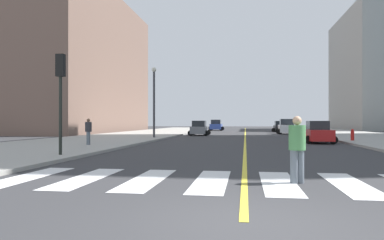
{
  "coord_description": "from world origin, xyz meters",
  "views": [
    {
      "loc": [
        0.03,
        -6.01,
        1.65
      ],
      "look_at": [
        -4.4,
        24.35,
        1.74
      ],
      "focal_mm": 34.32,
      "sensor_mm": 36.0,
      "label": 1
    }
  ],
  "objects_px": {
    "car_gray_second": "(199,129)",
    "fire_hydrant": "(352,135)",
    "traffic_light_far_corner": "(61,84)",
    "pedestrian_crossing": "(297,146)",
    "car_blue_nearest": "(216,125)",
    "car_black_third": "(280,127)",
    "pedestrian_walking_west": "(88,130)",
    "street_lamp": "(154,95)",
    "car_red_fifth": "(318,133)",
    "car_white_fourth": "(287,127)"
  },
  "relations": [
    {
      "from": "pedestrian_walking_west",
      "to": "car_blue_nearest",
      "type": "bearing_deg",
      "value": -14.18
    },
    {
      "from": "traffic_light_far_corner",
      "to": "car_white_fourth",
      "type": "bearing_deg",
      "value": 67.56
    },
    {
      "from": "car_gray_second",
      "to": "car_red_fifth",
      "type": "relative_size",
      "value": 1.02
    },
    {
      "from": "car_white_fourth",
      "to": "car_red_fifth",
      "type": "height_order",
      "value": "car_white_fourth"
    },
    {
      "from": "car_blue_nearest",
      "to": "car_white_fourth",
      "type": "xyz_separation_m",
      "value": [
        10.26,
        -16.1,
        0.01
      ]
    },
    {
      "from": "fire_hydrant",
      "to": "traffic_light_far_corner",
      "type": "bearing_deg",
      "value": -138.37
    },
    {
      "from": "car_black_third",
      "to": "traffic_light_far_corner",
      "type": "distance_m",
      "value": 43.27
    },
    {
      "from": "traffic_light_far_corner",
      "to": "car_gray_second",
      "type": "bearing_deg",
      "value": 83.66
    },
    {
      "from": "car_white_fourth",
      "to": "pedestrian_walking_west",
      "type": "bearing_deg",
      "value": 60.99
    },
    {
      "from": "car_white_fourth",
      "to": "pedestrian_walking_west",
      "type": "distance_m",
      "value": 29.82
    },
    {
      "from": "car_white_fourth",
      "to": "street_lamp",
      "type": "height_order",
      "value": "street_lamp"
    },
    {
      "from": "fire_hydrant",
      "to": "street_lamp",
      "type": "bearing_deg",
      "value": 170.06
    },
    {
      "from": "car_black_third",
      "to": "car_red_fifth",
      "type": "relative_size",
      "value": 1.01
    },
    {
      "from": "pedestrian_crossing",
      "to": "car_white_fourth",
      "type": "bearing_deg",
      "value": 60.68
    },
    {
      "from": "car_red_fifth",
      "to": "pedestrian_crossing",
      "type": "height_order",
      "value": "pedestrian_crossing"
    },
    {
      "from": "traffic_light_far_corner",
      "to": "pedestrian_crossing",
      "type": "distance_m",
      "value": 11.18
    },
    {
      "from": "car_gray_second",
      "to": "car_white_fourth",
      "type": "height_order",
      "value": "car_white_fourth"
    },
    {
      "from": "car_gray_second",
      "to": "pedestrian_walking_west",
      "type": "xyz_separation_m",
      "value": [
        -4.61,
        -19.79,
        0.27
      ]
    },
    {
      "from": "car_gray_second",
      "to": "pedestrian_crossing",
      "type": "relative_size",
      "value": 2.13
    },
    {
      "from": "pedestrian_crossing",
      "to": "street_lamp",
      "type": "relative_size",
      "value": 0.28
    },
    {
      "from": "car_gray_second",
      "to": "car_red_fifth",
      "type": "xyz_separation_m",
      "value": [
        10.63,
        -13.19,
        -0.01
      ]
    },
    {
      "from": "car_gray_second",
      "to": "car_black_third",
      "type": "xyz_separation_m",
      "value": [
        10.38,
        14.64,
        -0.01
      ]
    },
    {
      "from": "car_gray_second",
      "to": "fire_hydrant",
      "type": "distance_m",
      "value": 17.95
    },
    {
      "from": "pedestrian_crossing",
      "to": "pedestrian_walking_west",
      "type": "distance_m",
      "value": 16.42
    },
    {
      "from": "car_red_fifth",
      "to": "fire_hydrant",
      "type": "relative_size",
      "value": 4.19
    },
    {
      "from": "car_black_third",
      "to": "fire_hydrant",
      "type": "height_order",
      "value": "car_black_third"
    },
    {
      "from": "car_blue_nearest",
      "to": "car_black_third",
      "type": "height_order",
      "value": "car_blue_nearest"
    },
    {
      "from": "car_red_fifth",
      "to": "traffic_light_far_corner",
      "type": "relative_size",
      "value": 0.83
    },
    {
      "from": "car_white_fourth",
      "to": "car_gray_second",
      "type": "bearing_deg",
      "value": 30.98
    },
    {
      "from": "car_blue_nearest",
      "to": "car_gray_second",
      "type": "xyz_separation_m",
      "value": [
        -0.18,
        -22.05,
        -0.09
      ]
    },
    {
      "from": "car_blue_nearest",
      "to": "pedestrian_crossing",
      "type": "bearing_deg",
      "value": -82.71
    },
    {
      "from": "car_white_fourth",
      "to": "traffic_light_far_corner",
      "type": "distance_m",
      "value": 35.14
    },
    {
      "from": "pedestrian_crossing",
      "to": "traffic_light_far_corner",
      "type": "bearing_deg",
      "value": 127.19
    },
    {
      "from": "car_black_third",
      "to": "car_white_fourth",
      "type": "xyz_separation_m",
      "value": [
        0.06,
        -8.69,
        0.12
      ]
    },
    {
      "from": "car_red_fifth",
      "to": "car_black_third",
      "type": "bearing_deg",
      "value": -89.04
    },
    {
      "from": "car_red_fifth",
      "to": "street_lamp",
      "type": "xyz_separation_m",
      "value": [
        -13.71,
        4.21,
        3.24
      ]
    },
    {
      "from": "car_red_fifth",
      "to": "traffic_light_far_corner",
      "type": "xyz_separation_m",
      "value": [
        -13.57,
        -13.25,
        2.54
      ]
    },
    {
      "from": "car_gray_second",
      "to": "car_red_fifth",
      "type": "bearing_deg",
      "value": -50.88
    },
    {
      "from": "car_black_third",
      "to": "fire_hydrant",
      "type": "xyz_separation_m",
      "value": [
        3.07,
        -26.52,
        -0.2
      ]
    },
    {
      "from": "pedestrian_walking_west",
      "to": "fire_hydrant",
      "type": "bearing_deg",
      "value": -73.99
    },
    {
      "from": "fire_hydrant",
      "to": "car_white_fourth",
      "type": "bearing_deg",
      "value": 99.59
    },
    {
      "from": "car_blue_nearest",
      "to": "street_lamp",
      "type": "xyz_separation_m",
      "value": [
        -3.26,
        -31.03,
        3.13
      ]
    },
    {
      "from": "car_gray_second",
      "to": "traffic_light_far_corner",
      "type": "relative_size",
      "value": 0.85
    },
    {
      "from": "car_blue_nearest",
      "to": "street_lamp",
      "type": "distance_m",
      "value": 31.36
    },
    {
      "from": "car_black_third",
      "to": "pedestrian_crossing",
      "type": "distance_m",
      "value": 46.59
    },
    {
      "from": "car_blue_nearest",
      "to": "street_lamp",
      "type": "height_order",
      "value": "street_lamp"
    },
    {
      "from": "car_blue_nearest",
      "to": "car_black_third",
      "type": "bearing_deg",
      "value": -35.5
    },
    {
      "from": "car_gray_second",
      "to": "street_lamp",
      "type": "bearing_deg",
      "value": -108.69
    },
    {
      "from": "car_blue_nearest",
      "to": "car_black_third",
      "type": "distance_m",
      "value": 12.61
    },
    {
      "from": "pedestrian_crossing",
      "to": "street_lamp",
      "type": "height_order",
      "value": "street_lamp"
    }
  ]
}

